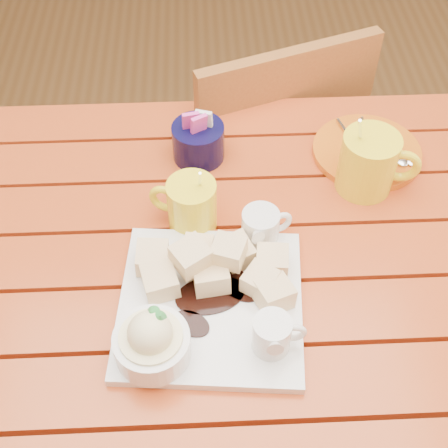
{
  "coord_description": "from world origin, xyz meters",
  "views": [
    {
      "loc": [
        0.01,
        -0.62,
        1.56
      ],
      "look_at": [
        0.04,
        0.01,
        0.82
      ],
      "focal_mm": 50.0,
      "sensor_mm": 36.0,
      "label": 1
    }
  ],
  "objects_px": {
    "table": "(201,292)",
    "chair_far": "(261,157)",
    "dessert_plate": "(201,305)",
    "coffee_mug_right": "(370,162)",
    "orange_saucer": "(368,152)",
    "coffee_mug_left": "(190,204)"
  },
  "relations": [
    {
      "from": "table",
      "to": "chair_far",
      "type": "bearing_deg",
      "value": 73.1
    },
    {
      "from": "table",
      "to": "chair_far",
      "type": "height_order",
      "value": "chair_far"
    },
    {
      "from": "table",
      "to": "chair_far",
      "type": "relative_size",
      "value": 1.41
    },
    {
      "from": "dessert_plate",
      "to": "orange_saucer",
      "type": "height_order",
      "value": "dessert_plate"
    },
    {
      "from": "chair_far",
      "to": "orange_saucer",
      "type": "bearing_deg",
      "value": 99.74
    },
    {
      "from": "coffee_mug_left",
      "to": "orange_saucer",
      "type": "xyz_separation_m",
      "value": [
        0.33,
        0.15,
        -0.04
      ]
    },
    {
      "from": "table",
      "to": "dessert_plate",
      "type": "bearing_deg",
      "value": -89.94
    },
    {
      "from": "dessert_plate",
      "to": "orange_saucer",
      "type": "relative_size",
      "value": 1.48
    },
    {
      "from": "coffee_mug_left",
      "to": "coffee_mug_right",
      "type": "distance_m",
      "value": 0.32
    },
    {
      "from": "table",
      "to": "coffee_mug_right",
      "type": "relative_size",
      "value": 7.24
    },
    {
      "from": "table",
      "to": "coffee_mug_left",
      "type": "height_order",
      "value": "coffee_mug_left"
    },
    {
      "from": "coffee_mug_left",
      "to": "coffee_mug_right",
      "type": "bearing_deg",
      "value": 32.57
    },
    {
      "from": "dessert_plate",
      "to": "coffee_mug_right",
      "type": "xyz_separation_m",
      "value": [
        0.3,
        0.26,
        0.03
      ]
    },
    {
      "from": "coffee_mug_right",
      "to": "table",
      "type": "bearing_deg",
      "value": -143.5
    },
    {
      "from": "coffee_mug_right",
      "to": "chair_far",
      "type": "height_order",
      "value": "coffee_mug_right"
    },
    {
      "from": "coffee_mug_right",
      "to": "dessert_plate",
      "type": "bearing_deg",
      "value": -128.11
    },
    {
      "from": "dessert_plate",
      "to": "coffee_mug_left",
      "type": "height_order",
      "value": "coffee_mug_left"
    },
    {
      "from": "table",
      "to": "dessert_plate",
      "type": "relative_size",
      "value": 4.02
    },
    {
      "from": "coffee_mug_left",
      "to": "coffee_mug_right",
      "type": "height_order",
      "value": "coffee_mug_right"
    },
    {
      "from": "coffee_mug_right",
      "to": "orange_saucer",
      "type": "relative_size",
      "value": 0.82
    },
    {
      "from": "dessert_plate",
      "to": "chair_far",
      "type": "height_order",
      "value": "dessert_plate"
    },
    {
      "from": "table",
      "to": "chair_far",
      "type": "distance_m",
      "value": 0.56
    }
  ]
}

